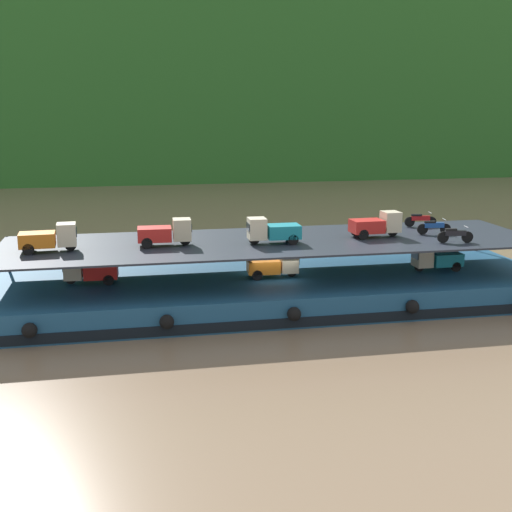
# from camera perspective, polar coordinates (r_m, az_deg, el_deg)

# --- Properties ---
(ground_plane) EXTENTS (400.00, 400.00, 0.00)m
(ground_plane) POSITION_cam_1_polar(r_m,az_deg,el_deg) (35.66, 1.50, -4.17)
(ground_plane) COLOR #7F664C
(hillside_far_bank) EXTENTS (136.69, 29.83, 36.56)m
(hillside_far_bank) POSITION_cam_1_polar(r_m,az_deg,el_deg) (105.20, -7.38, 18.31)
(hillside_far_bank) COLOR #286023
(hillside_far_bank) RESTS_ON ground
(cargo_barge) EXTENTS (30.10, 9.29, 1.50)m
(cargo_barge) POSITION_cam_1_polar(r_m,az_deg,el_deg) (35.42, 1.52, -3.02)
(cargo_barge) COLOR navy
(cargo_barge) RESTS_ON ground
(cargo_rack) EXTENTS (28.50, 7.95, 2.00)m
(cargo_rack) POSITION_cam_1_polar(r_m,az_deg,el_deg) (34.81, 1.53, 1.26)
(cargo_rack) COLOR #232833
(cargo_rack) RESTS_ON cargo_barge
(mini_truck_lower_stern) EXTENTS (2.79, 1.28, 1.38)m
(mini_truck_lower_stern) POSITION_cam_1_polar(r_m,az_deg,el_deg) (34.88, -14.32, -1.23)
(mini_truck_lower_stern) COLOR red
(mini_truck_lower_stern) RESTS_ON cargo_barge
(mini_truck_lower_aft) EXTENTS (2.80, 1.30, 1.38)m
(mini_truck_lower_aft) POSITION_cam_1_polar(r_m,az_deg,el_deg) (35.01, 1.56, -0.77)
(mini_truck_lower_aft) COLOR orange
(mini_truck_lower_aft) RESTS_ON cargo_barge
(mini_truck_lower_mid) EXTENTS (2.77, 1.25, 1.38)m
(mini_truck_lower_mid) POSITION_cam_1_polar(r_m,az_deg,el_deg) (37.85, 15.47, -0.20)
(mini_truck_lower_mid) COLOR teal
(mini_truck_lower_mid) RESTS_ON cargo_barge
(mini_truck_upper_stern) EXTENTS (2.79, 1.30, 1.38)m
(mini_truck_upper_stern) POSITION_cam_1_polar(r_m,az_deg,el_deg) (33.55, -17.63, 1.51)
(mini_truck_upper_stern) COLOR orange
(mini_truck_upper_stern) RESTS_ON cargo_rack
(mini_truck_upper_mid) EXTENTS (2.77, 1.25, 1.38)m
(mini_truck_upper_mid) POSITION_cam_1_polar(r_m,az_deg,el_deg) (33.67, -7.91, 2.04)
(mini_truck_upper_mid) COLOR red
(mini_truck_upper_mid) RESTS_ON cargo_rack
(mini_truck_upper_fore) EXTENTS (2.74, 1.21, 1.38)m
(mini_truck_upper_fore) POSITION_cam_1_polar(r_m,az_deg,el_deg) (33.89, 1.48, 2.23)
(mini_truck_upper_fore) COLOR teal
(mini_truck_upper_fore) RESTS_ON cargo_rack
(mini_truck_upper_bow) EXTENTS (2.78, 1.28, 1.38)m
(mini_truck_upper_bow) POSITION_cam_1_polar(r_m,az_deg,el_deg) (36.24, 10.48, 2.72)
(mini_truck_upper_bow) COLOR red
(mini_truck_upper_bow) RESTS_ON cargo_rack
(motorcycle_upper_port) EXTENTS (1.90, 0.55, 0.87)m
(motorcycle_upper_port) POSITION_cam_1_polar(r_m,az_deg,el_deg) (35.71, 17.00, 1.80)
(motorcycle_upper_port) COLOR black
(motorcycle_upper_port) RESTS_ON cargo_rack
(motorcycle_upper_centre) EXTENTS (1.89, 0.55, 0.87)m
(motorcycle_upper_centre) POSITION_cam_1_polar(r_m,az_deg,el_deg) (37.78, 15.27, 2.49)
(motorcycle_upper_centre) COLOR black
(motorcycle_upper_centre) RESTS_ON cargo_rack
(motorcycle_upper_stbd) EXTENTS (1.89, 0.55, 0.87)m
(motorcycle_upper_stbd) POSITION_cam_1_polar(r_m,az_deg,el_deg) (40.02, 14.16, 3.11)
(motorcycle_upper_stbd) COLOR black
(motorcycle_upper_stbd) RESTS_ON cargo_rack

